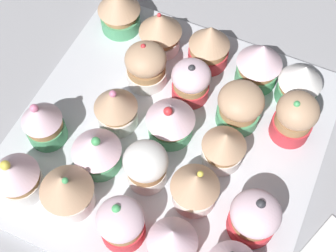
# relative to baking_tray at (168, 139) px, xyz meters

# --- Properties ---
(ground_plane) EXTENTS (1.80, 1.80, 0.03)m
(ground_plane) POSITION_rel_baking_tray_xyz_m (0.00, 0.00, -0.02)
(ground_plane) COLOR #9E9EA3
(baking_tray) EXTENTS (0.40, 0.40, 0.01)m
(baking_tray) POSITION_rel_baking_tray_xyz_m (0.00, 0.00, 0.00)
(baking_tray) COLOR silver
(baking_tray) RESTS_ON ground_plane
(cupcake_0) EXTENTS (0.06, 0.06, 0.08)m
(cupcake_0) POSITION_rel_baking_tray_xyz_m (-0.14, -0.14, 0.05)
(cupcake_0) COLOR white
(cupcake_0) RESTS_ON baking_tray
(cupcake_1) EXTENTS (0.07, 0.07, 0.08)m
(cupcake_1) POSITION_rel_baking_tray_xyz_m (-0.07, -0.13, 0.05)
(cupcake_1) COLOR white
(cupcake_1) RESTS_ON baking_tray
(cupcake_2) EXTENTS (0.06, 0.06, 0.07)m
(cupcake_2) POSITION_rel_baking_tray_xyz_m (0.01, -0.14, 0.04)
(cupcake_2) COLOR #D1333D
(cupcake_2) RESTS_ON baking_tray
(cupcake_3) EXTENTS (0.06, 0.06, 0.07)m
(cupcake_3) POSITION_rel_baking_tray_xyz_m (0.07, -0.14, 0.04)
(cupcake_3) COLOR #D1333D
(cupcake_3) RESTS_ON baking_tray
(cupcake_5) EXTENTS (0.05, 0.05, 0.08)m
(cupcake_5) POSITION_rel_baking_tray_xyz_m (-0.15, -0.07, 0.04)
(cupcake_5) COLOR #4C9E6B
(cupcake_5) RESTS_ON baking_tray
(cupcake_6) EXTENTS (0.06, 0.06, 0.07)m
(cupcake_6) POSITION_rel_baking_tray_xyz_m (-0.07, -0.07, 0.04)
(cupcake_6) COLOR #4C9E6B
(cupcake_6) RESTS_ON baking_tray
(cupcake_7) EXTENTS (0.06, 0.06, 0.07)m
(cupcake_7) POSITION_rel_baking_tray_xyz_m (0.00, -0.07, 0.04)
(cupcake_7) COLOR white
(cupcake_7) RESTS_ON baking_tray
(cupcake_8) EXTENTS (0.06, 0.06, 0.07)m
(cupcake_8) POSITION_rel_baking_tray_xyz_m (0.07, -0.07, 0.04)
(cupcake_8) COLOR white
(cupcake_8) RESTS_ON baking_tray
(cupcake_9) EXTENTS (0.06, 0.06, 0.07)m
(cupcake_9) POSITION_rel_baking_tray_xyz_m (0.14, -0.07, 0.04)
(cupcake_9) COLOR #D1333D
(cupcake_9) RESTS_ON baking_tray
(cupcake_10) EXTENTS (0.06, 0.06, 0.08)m
(cupcake_10) POSITION_rel_baking_tray_xyz_m (-0.07, -0.01, 0.05)
(cupcake_10) COLOR white
(cupcake_10) RESTS_ON baking_tray
(cupcake_11) EXTENTS (0.07, 0.07, 0.07)m
(cupcake_11) POSITION_rel_baking_tray_xyz_m (-0.00, 0.01, 0.04)
(cupcake_11) COLOR #4C9E6B
(cupcake_11) RESTS_ON baking_tray
(cupcake_12) EXTENTS (0.06, 0.06, 0.07)m
(cupcake_12) POSITION_rel_baking_tray_xyz_m (0.08, -0.00, 0.04)
(cupcake_12) COLOR white
(cupcake_12) RESTS_ON baking_tray
(cupcake_13) EXTENTS (0.06, 0.06, 0.07)m
(cupcake_13) POSITION_rel_baking_tray_xyz_m (-0.07, 0.07, 0.04)
(cupcake_13) COLOR white
(cupcake_13) RESTS_ON baking_tray
(cupcake_14) EXTENTS (0.05, 0.05, 0.07)m
(cupcake_14) POSITION_rel_baking_tray_xyz_m (-0.00, 0.08, 0.04)
(cupcake_14) COLOR #D1333D
(cupcake_14) RESTS_ON baking_tray
(cupcake_15) EXTENTS (0.06, 0.06, 0.07)m
(cupcake_15) POSITION_rel_baking_tray_xyz_m (0.08, 0.06, 0.04)
(cupcake_15) COLOR #4C9E6B
(cupcake_15) RESTS_ON baking_tray
(cupcake_16) EXTENTS (0.06, 0.06, 0.08)m
(cupcake_16) POSITION_rel_baking_tray_xyz_m (0.15, 0.08, 0.05)
(cupcake_16) COLOR #D1333D
(cupcake_16) RESTS_ON baking_tray
(cupcake_17) EXTENTS (0.06, 0.06, 0.08)m
(cupcake_17) POSITION_rel_baking_tray_xyz_m (-0.15, 0.15, 0.05)
(cupcake_17) COLOR #4C9E6B
(cupcake_17) RESTS_ON baking_tray
(cupcake_18) EXTENTS (0.06, 0.06, 0.07)m
(cupcake_18) POSITION_rel_baking_tray_xyz_m (-0.08, 0.14, 0.04)
(cupcake_18) COLOR white
(cupcake_18) RESTS_ON baking_tray
(cupcake_19) EXTENTS (0.06, 0.06, 0.08)m
(cupcake_19) POSITION_rel_baking_tray_xyz_m (0.00, 0.14, 0.04)
(cupcake_19) COLOR #D1333D
(cupcake_19) RESTS_ON baking_tray
(cupcake_20) EXTENTS (0.06, 0.06, 0.08)m
(cupcake_20) POSITION_rel_baking_tray_xyz_m (0.08, 0.14, 0.05)
(cupcake_20) COLOR #4C9E6B
(cupcake_20) RESTS_ON baking_tray
(cupcake_21) EXTENTS (0.06, 0.06, 0.07)m
(cupcake_21) POSITION_rel_baking_tray_xyz_m (0.14, 0.14, 0.04)
(cupcake_21) COLOR #4C9E6B
(cupcake_21) RESTS_ON baking_tray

